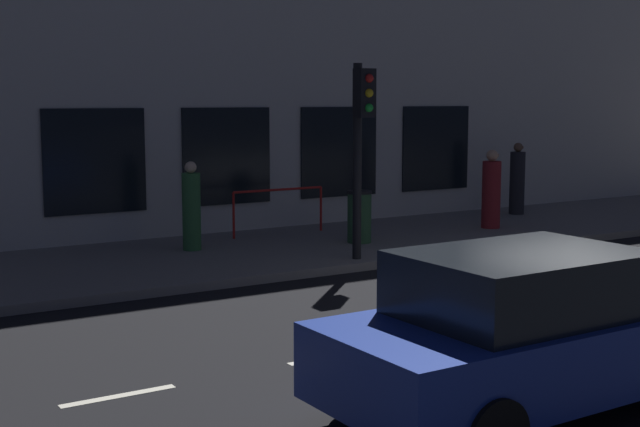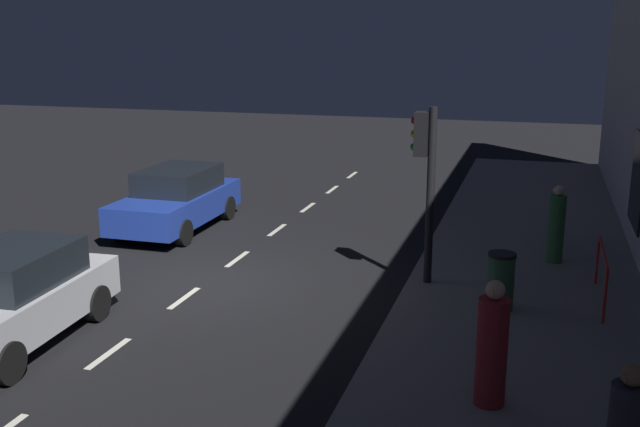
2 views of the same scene
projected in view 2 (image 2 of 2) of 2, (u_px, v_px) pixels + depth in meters
name	position (u px, v px, depth m)	size (l,w,h in m)	color
ground_plane	(207.00, 282.00, 14.99)	(60.00, 60.00, 0.00)	black
sidewalk	(522.00, 311.00, 13.21)	(4.50, 32.00, 0.15)	gray
lane_centre_line	(184.00, 298.00, 14.06)	(0.12, 27.20, 0.01)	beige
traffic_light	(426.00, 167.00, 13.99)	(0.50, 0.32, 3.46)	black
parked_car_1	(177.00, 199.00, 18.83)	(1.93, 4.29, 1.58)	#1E389E
parked_car_2	(12.00, 298.00, 11.86)	(1.98, 4.08, 1.58)	#B7B7BC
pedestrian_1	(492.00, 348.00, 9.59)	(0.53, 0.53, 1.73)	maroon
pedestrian_2	(556.00, 227.00, 15.63)	(0.47, 0.47, 1.68)	#336B38
trash_bin	(501.00, 281.00, 13.01)	(0.50, 0.50, 1.04)	#2D5633
red_railing	(602.00, 264.00, 13.28)	(0.05, 2.15, 0.97)	red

